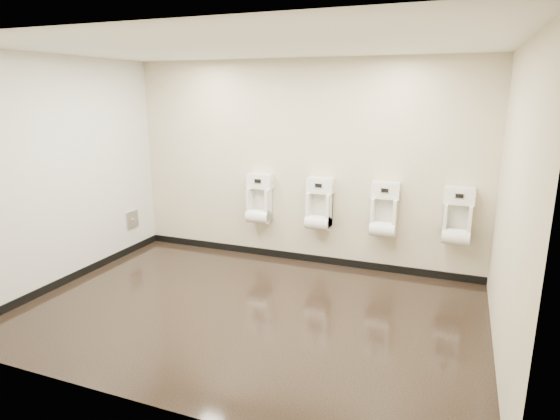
# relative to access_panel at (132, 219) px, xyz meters

# --- Properties ---
(ground) EXTENTS (5.00, 3.50, 0.00)m
(ground) POSITION_rel_access_panel_xyz_m (2.48, -1.20, -0.50)
(ground) COLOR black
(ground) RESTS_ON ground
(ceiling) EXTENTS (5.00, 3.50, 0.00)m
(ceiling) POSITION_rel_access_panel_xyz_m (2.48, -1.20, 2.30)
(ceiling) COLOR white
(back_wall) EXTENTS (5.00, 0.02, 2.80)m
(back_wall) POSITION_rel_access_panel_xyz_m (2.48, 0.55, 0.90)
(back_wall) COLOR beige
(back_wall) RESTS_ON ground
(front_wall) EXTENTS (5.00, 0.02, 2.80)m
(front_wall) POSITION_rel_access_panel_xyz_m (2.48, -2.95, 0.90)
(front_wall) COLOR beige
(front_wall) RESTS_ON ground
(left_wall) EXTENTS (0.02, 3.50, 2.80)m
(left_wall) POSITION_rel_access_panel_xyz_m (-0.02, -1.20, 0.90)
(left_wall) COLOR beige
(left_wall) RESTS_ON ground
(right_wall) EXTENTS (0.02, 3.50, 2.80)m
(right_wall) POSITION_rel_access_panel_xyz_m (4.98, -1.20, 0.90)
(right_wall) COLOR beige
(right_wall) RESTS_ON ground
(tile_overlay_left) EXTENTS (0.01, 3.50, 2.80)m
(tile_overlay_left) POSITION_rel_access_panel_xyz_m (-0.01, -1.20, 0.90)
(tile_overlay_left) COLOR silver
(tile_overlay_left) RESTS_ON ground
(skirting_back) EXTENTS (5.00, 0.02, 0.10)m
(skirting_back) POSITION_rel_access_panel_xyz_m (2.48, 0.54, -0.45)
(skirting_back) COLOR black
(skirting_back) RESTS_ON ground
(skirting_left) EXTENTS (0.02, 3.50, 0.10)m
(skirting_left) POSITION_rel_access_panel_xyz_m (-0.01, -1.20, -0.45)
(skirting_left) COLOR black
(skirting_left) RESTS_ON ground
(access_panel) EXTENTS (0.04, 0.25, 0.25)m
(access_panel) POSITION_rel_access_panel_xyz_m (0.00, 0.00, 0.00)
(access_panel) COLOR #9E9EA3
(access_panel) RESTS_ON left_wall
(urinal_0) EXTENTS (0.37, 0.28, 0.69)m
(urinal_0) POSITION_rel_access_panel_xyz_m (1.91, 0.43, 0.34)
(urinal_0) COLOR white
(urinal_0) RESTS_ON back_wall
(urinal_1) EXTENTS (0.37, 0.28, 0.69)m
(urinal_1) POSITION_rel_access_panel_xyz_m (2.79, 0.43, 0.34)
(urinal_1) COLOR white
(urinal_1) RESTS_ON back_wall
(urinal_2) EXTENTS (0.37, 0.28, 0.69)m
(urinal_2) POSITION_rel_access_panel_xyz_m (3.67, 0.43, 0.34)
(urinal_2) COLOR white
(urinal_2) RESTS_ON back_wall
(urinal_3) EXTENTS (0.37, 0.28, 0.69)m
(urinal_3) POSITION_rel_access_panel_xyz_m (4.56, 0.43, 0.34)
(urinal_3) COLOR white
(urinal_3) RESTS_ON back_wall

